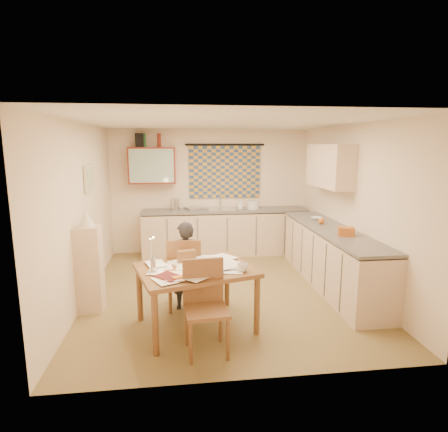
{
  "coord_description": "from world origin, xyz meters",
  "views": [
    {
      "loc": [
        -0.66,
        -5.39,
        2.17
      ],
      "look_at": [
        0.03,
        0.2,
        1.12
      ],
      "focal_mm": 30.0,
      "sensor_mm": 36.0,
      "label": 1
    }
  ],
  "objects": [
    {
      "name": "floor",
      "position": [
        0.0,
        0.0,
        -0.01
      ],
      "size": [
        4.0,
        4.5,
        0.02
      ],
      "primitive_type": "cube",
      "color": "olive",
      "rests_on": "ground"
    },
    {
      "name": "ceiling",
      "position": [
        0.0,
        0.0,
        2.51
      ],
      "size": [
        4.0,
        4.5,
        0.02
      ],
      "primitive_type": "cube",
      "color": "white",
      "rests_on": "floor"
    },
    {
      "name": "wall_back",
      "position": [
        0.0,
        2.26,
        1.25
      ],
      "size": [
        4.0,
        0.02,
        2.5
      ],
      "primitive_type": "cube",
      "color": "#F8E0C2",
      "rests_on": "floor"
    },
    {
      "name": "wall_front",
      "position": [
        0.0,
        -2.26,
        1.25
      ],
      "size": [
        4.0,
        0.02,
        2.5
      ],
      "primitive_type": "cube",
      "color": "#F8E0C2",
      "rests_on": "floor"
    },
    {
      "name": "wall_left",
      "position": [
        -2.01,
        0.0,
        1.25
      ],
      "size": [
        0.02,
        4.5,
        2.5
      ],
      "primitive_type": "cube",
      "color": "#F8E0C2",
      "rests_on": "floor"
    },
    {
      "name": "wall_right",
      "position": [
        2.01,
        0.0,
        1.25
      ],
      "size": [
        0.02,
        4.5,
        2.5
      ],
      "primitive_type": "cube",
      "color": "#F8E0C2",
      "rests_on": "floor"
    },
    {
      "name": "window_blind",
      "position": [
        0.3,
        2.22,
        1.65
      ],
      "size": [
        1.45,
        0.03,
        1.05
      ],
      "primitive_type": "cube",
      "color": "navy",
      "rests_on": "wall_back"
    },
    {
      "name": "curtain_rod",
      "position": [
        0.3,
        2.2,
        2.2
      ],
      "size": [
        1.6,
        0.04,
        0.04
      ],
      "primitive_type": "cylinder",
      "rotation": [
        0.0,
        1.57,
        0.0
      ],
      "color": "black",
      "rests_on": "wall_back"
    },
    {
      "name": "wall_cabinet",
      "position": [
        -1.15,
        2.08,
        1.8
      ],
      "size": [
        0.9,
        0.34,
        0.7
      ],
      "primitive_type": "cube",
      "color": "maroon",
      "rests_on": "wall_back"
    },
    {
      "name": "wall_cabinet_glass",
      "position": [
        -1.15,
        1.91,
        1.8
      ],
      "size": [
        0.84,
        0.02,
        0.64
      ],
      "primitive_type": "cube",
      "color": "#99B2A5",
      "rests_on": "wall_back"
    },
    {
      "name": "upper_cabinet_right",
      "position": [
        1.83,
        0.55,
        1.85
      ],
      "size": [
        0.34,
        1.3,
        0.7
      ],
      "primitive_type": "cube",
      "color": "#D1AF8F",
      "rests_on": "wall_right"
    },
    {
      "name": "framed_print",
      "position": [
        -1.97,
        0.4,
        1.7
      ],
      "size": [
        0.04,
        0.5,
        0.4
      ],
      "primitive_type": "cube",
      "color": "beige",
      "rests_on": "wall_left"
    },
    {
      "name": "print_canvas",
      "position": [
        -1.95,
        0.4,
        1.7
      ],
      "size": [
        0.01,
        0.42,
        0.32
      ],
      "primitive_type": "cube",
      "color": "beige",
      "rests_on": "wall_left"
    },
    {
      "name": "counter_back",
      "position": [
        0.27,
        1.95,
        0.45
      ],
      "size": [
        3.3,
        0.62,
        0.92
      ],
      "color": "#D1AF8F",
      "rests_on": "floor"
    },
    {
      "name": "counter_right",
      "position": [
        1.7,
        -0.0,
        0.45
      ],
      "size": [
        0.62,
        2.95,
        0.92
      ],
      "color": "#D1AF8F",
      "rests_on": "floor"
    },
    {
      "name": "stove",
      "position": [
        1.7,
        -0.96,
        0.42
      ],
      "size": [
        0.54,
        0.54,
        0.84
      ],
      "color": "white",
      "rests_on": "floor"
    },
    {
      "name": "sink",
      "position": [
        0.22,
        1.95,
        0.88
      ],
      "size": [
        0.61,
        0.53,
        0.1
      ],
      "primitive_type": "cube",
      "rotation": [
        0.0,
        0.0,
        -0.16
      ],
      "color": "silver",
      "rests_on": "counter_back"
    },
    {
      "name": "tap",
      "position": [
        0.19,
        2.13,
        1.06
      ],
      "size": [
        0.03,
        0.03,
        0.28
      ],
      "primitive_type": "cylinder",
      "rotation": [
        0.0,
        0.0,
        -0.0
      ],
      "color": "silver",
      "rests_on": "counter_back"
    },
    {
      "name": "dish_rack",
      "position": [
        -0.34,
        1.95,
        0.95
      ],
      "size": [
        0.44,
        0.42,
        0.06
      ],
      "primitive_type": "cube",
      "rotation": [
        0.0,
        0.0,
        0.42
      ],
      "color": "silver",
      "rests_on": "counter_back"
    },
    {
      "name": "kettle",
      "position": [
        -0.73,
        1.95,
        1.04
      ],
      "size": [
        0.21,
        0.21,
        0.24
      ],
      "primitive_type": "cylinder",
      "rotation": [
        0.0,
        0.0,
        0.16
      ],
      "color": "silver",
      "rests_on": "counter_back"
    },
    {
      "name": "mixing_bowl",
      "position": [
        0.84,
        1.95,
        1.0
      ],
      "size": [
        0.29,
        0.29,
        0.16
      ],
      "primitive_type": "cylinder",
      "rotation": [
        0.0,
        0.0,
        -0.26
      ],
      "color": "white",
      "rests_on": "counter_back"
    },
    {
      "name": "soap_bottle",
      "position": [
        0.59,
        2.0,
        1.02
      ],
      "size": [
        0.12,
        0.12,
        0.19
      ],
      "primitive_type": "imported",
      "rotation": [
        0.0,
        0.0,
        -0.17
      ],
      "color": "white",
      "rests_on": "counter_back"
    },
    {
      "name": "bowl",
      "position": [
        1.7,
        0.69,
        0.94
      ],
      "size": [
        0.2,
        0.2,
        0.05
      ],
      "primitive_type": "imported",
      "rotation": [
        0.0,
        0.0,
        -0.02
      ],
      "color": "white",
      "rests_on": "counter_right"
    },
    {
      "name": "orange_bag",
      "position": [
        1.7,
        -0.46,
        0.98
      ],
      "size": [
        0.26,
        0.22,
        0.12
      ],
      "primitive_type": "cube",
      "rotation": [
        0.0,
        0.0,
        -0.32
      ],
      "color": "#C06121",
      "rests_on": "counter_right"
    },
    {
      "name": "fruit_orange",
      "position": [
        1.65,
        0.34,
        0.97
      ],
      "size": [
        0.1,
        0.1,
        0.1
      ],
      "primitive_type": "sphere",
      "color": "#C06121",
      "rests_on": "counter_right"
    },
    {
      "name": "speaker",
      "position": [
        -1.38,
        2.08,
        2.28
      ],
      "size": [
        0.18,
        0.22,
        0.26
      ],
      "primitive_type": "cube",
      "rotation": [
        0.0,
        0.0,
        0.11
      ],
      "color": "black",
      "rests_on": "wall_cabinet"
    },
    {
      "name": "bottle_green",
      "position": [
        -1.29,
        2.08,
        2.28
      ],
      "size": [
        0.09,
        0.09,
        0.26
      ],
      "primitive_type": "cylinder",
      "rotation": [
        0.0,
        0.0,
        -0.34
      ],
      "color": "#195926",
      "rests_on": "wall_cabinet"
    },
    {
      "name": "bottle_brown",
      "position": [
        -1.0,
        2.08,
        2.28
      ],
      "size": [
        0.08,
        0.08,
        0.26
      ],
      "primitive_type": "cylinder",
      "rotation": [
        0.0,
        0.0,
        -0.15
      ],
      "color": "maroon",
      "rests_on": "wall_cabinet"
    },
    {
      "name": "dining_table",
      "position": [
        -0.47,
        -1.14,
        0.38
      ],
      "size": [
        1.53,
        1.32,
        0.75
      ],
      "rotation": [
        0.0,
        0.0,
        0.28
      ],
      "color": "brown",
      "rests_on": "floor"
    },
    {
      "name": "chair_far",
      "position": [
        -0.61,
        -0.55,
        0.31
      ],
      "size": [
        0.44,
        0.44,
        0.98
      ],
      "rotation": [
        0.0,
        0.0,
        3.14
      ],
      "color": "brown",
      "rests_on": "floor"
    },
    {
      "name": "chair_near",
      "position": [
        -0.4,
        -1.71,
        0.3
      ],
      "size": [
        0.48,
        0.48,
        0.98
      ],
      "rotation": [
        0.0,
        0.0,
        0.09
      ],
      "color": "brown",
      "rests_on": "floor"
    },
    {
      "name": "person",
      "position": [
        -0.58,
        -0.58,
        0.6
      ],
      "size": [
        0.45,
        0.3,
        1.2
      ],
      "primitive_type": "imported",
      "rotation": [
        0.0,
        0.0,
        3.13
      ],
      "color": "black",
      "rests_on": "floor"
    },
    {
      "name": "shelf_stand",
      "position": [
        -1.84,
        -0.5,
        0.58
      ],
      "size": [
        0.32,
        0.3,
        1.15
      ],
      "primitive_type": "cube",
      "color": "#D1AF8F",
      "rests_on": "floor"
    },
    {
      "name": "lampshade",
      "position": [
        -1.84,
        -0.5,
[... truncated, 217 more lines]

